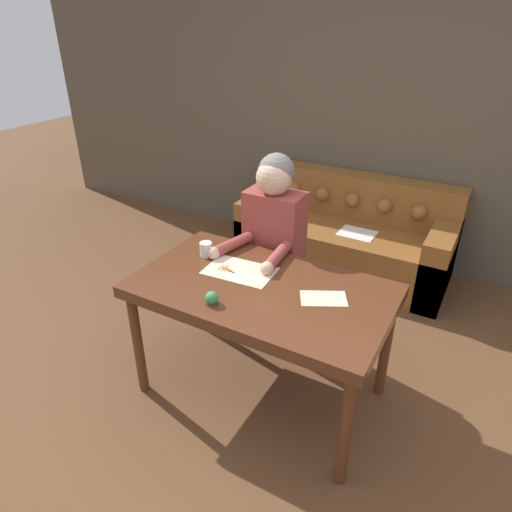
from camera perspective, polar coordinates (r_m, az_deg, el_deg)
ground_plane at (r=2.86m, az=1.83°, el=-19.03°), size 16.00×16.00×0.00m
wall_back at (r=4.16m, az=17.40°, el=15.97°), size 8.00×0.06×2.60m
dining_table at (r=2.55m, az=0.71°, el=-5.22°), size 1.42×0.82×0.77m
couch at (r=4.17m, az=11.09°, el=2.29°), size 1.82×0.76×0.83m
person at (r=3.05m, az=2.17°, el=0.88°), size 0.45×0.61×1.34m
pattern_paper_main at (r=2.65m, az=-2.03°, el=-1.86°), size 0.42×0.28×0.00m
pattern_paper_offcut at (r=2.43m, az=8.44°, el=-5.28°), size 0.28×0.24×0.00m
scissors at (r=2.65m, az=-3.46°, el=-1.82°), size 0.21×0.10×0.01m
mug at (r=2.80m, az=-6.23°, el=0.84°), size 0.11×0.08×0.09m
pin_cushion at (r=2.36m, az=-5.54°, el=-5.30°), size 0.07×0.07×0.07m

